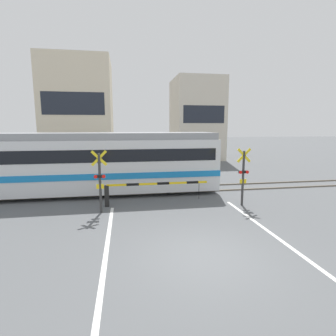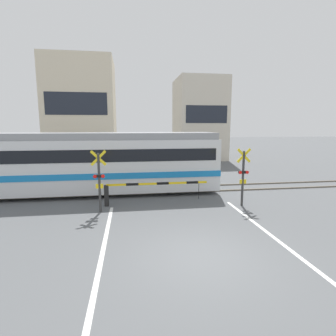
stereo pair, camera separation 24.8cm
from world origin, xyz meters
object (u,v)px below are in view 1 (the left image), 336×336
crossing_signal_left (100,179)px  crossing_barrier_far (178,168)px  crossing_signal_right (243,174)px  pedestrian (158,160)px  crossing_barrier_near (139,189)px  commuter_train (86,162)px

crossing_signal_left → crossing_barrier_far: bearing=54.5°
crossing_signal_right → crossing_signal_left: bearing=180.0°
crossing_barrier_far → crossing_signal_left: crossing_signal_left is taller
pedestrian → crossing_barrier_near: bearing=-103.1°
crossing_barrier_far → crossing_signal_left: size_ratio=1.82×
crossing_signal_left → crossing_signal_right: bearing=0.0°
pedestrian → crossing_barrier_far: bearing=-66.6°
crossing_barrier_near → pedestrian: size_ratio=2.77×
crossing_barrier_near → crossing_signal_left: 2.05m
crossing_barrier_far → pedestrian: (-1.16, 2.66, 0.25)m
commuter_train → pedestrian: 7.66m
crossing_signal_right → pedestrian: bearing=106.8°
crossing_barrier_near → pedestrian: pedestrian is taller
crossing_barrier_far → crossing_signal_left: 8.41m
commuter_train → crossing_signal_left: (1.04, -3.53, -0.31)m
crossing_barrier_near → pedestrian: 8.83m
crossing_barrier_far → crossing_signal_right: 7.07m
commuter_train → pedestrian: (4.74, 5.96, -0.77)m
crossing_barrier_far → crossing_signal_right: size_ratio=1.82×
crossing_signal_left → crossing_barrier_near: bearing=27.6°
crossing_barrier_near → crossing_signal_right: 4.99m
commuter_train → crossing_signal_left: size_ratio=5.29×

